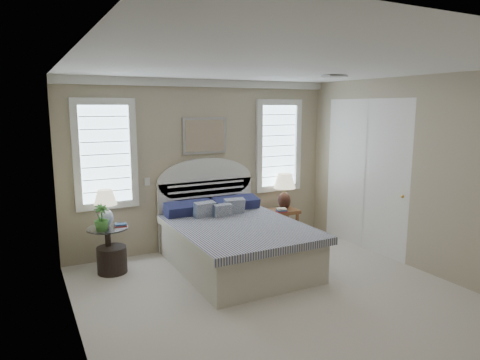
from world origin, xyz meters
name	(u,v)px	position (x,y,z in m)	size (l,w,h in m)	color
floor	(290,305)	(0.00, 0.00, 0.00)	(4.50, 5.00, 0.01)	#BEB3A2
ceiling	(295,66)	(0.00, 0.00, 2.70)	(4.50, 5.00, 0.01)	white
wall_back	(204,165)	(0.00, 2.50, 1.35)	(4.50, 0.02, 2.70)	tan
wall_left	(77,215)	(-2.25, 0.00, 1.35)	(0.02, 5.00, 2.70)	tan
wall_right	(430,176)	(2.25, 0.00, 1.35)	(0.02, 5.00, 2.70)	tan
crown_molding	(204,83)	(0.00, 2.46, 2.64)	(4.50, 0.08, 0.12)	silver
hvac_vent	(334,76)	(1.20, 0.80, 2.68)	(0.30, 0.20, 0.02)	#B2B2B2
switch_plate	(147,182)	(-0.95, 2.48, 1.15)	(0.08, 0.01, 0.12)	silver
window_left	(105,154)	(-1.55, 2.48, 1.60)	(0.90, 0.06, 1.60)	#C9EAFF
window_right	(278,146)	(1.40, 2.48, 1.60)	(0.90, 0.06, 1.60)	#C9EAFF
painting	(205,136)	(0.00, 2.46, 1.82)	(0.74, 0.04, 0.58)	silver
closet_door	(365,175)	(2.23, 1.20, 1.20)	(0.02, 1.80, 2.40)	white
bed	(233,239)	(0.00, 1.46, 0.39)	(1.72, 2.28, 1.47)	beige
side_table_left	(108,244)	(-1.65, 2.05, 0.39)	(0.56, 0.56, 0.63)	black
nightstand_right	(283,218)	(1.30, 2.15, 0.39)	(0.50, 0.40, 0.53)	brown
floor_pot	(112,260)	(-1.62, 1.97, 0.18)	(0.40, 0.40, 0.37)	black
lamp_left	(106,204)	(-1.64, 2.17, 0.94)	(0.36, 0.36, 0.51)	white
lamp_right	(285,187)	(1.38, 2.23, 0.91)	(0.39, 0.39, 0.62)	black
potted_plant	(101,218)	(-1.75, 1.91, 0.81)	(0.20, 0.20, 0.36)	#2A6729
books_left	(121,225)	(-1.48, 2.00, 0.65)	(0.17, 0.12, 0.04)	maroon
books_right	(281,210)	(1.18, 2.00, 0.56)	(0.20, 0.16, 0.07)	maroon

